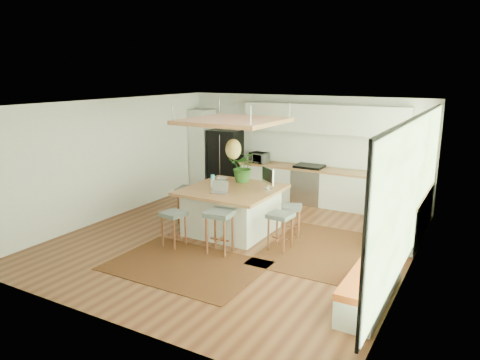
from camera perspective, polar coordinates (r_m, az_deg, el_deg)
The scene contains 33 objects.
floor at distance 9.12m, azimuth -0.45°, elevation -7.52°, with size 7.00×7.00×0.00m, color #512717.
ceiling at distance 8.54m, azimuth -0.49°, elevation 9.66°, with size 7.00×7.00×0.00m, color white.
wall_back at distance 11.84m, azimuth 8.03°, elevation 4.00°, with size 6.50×6.50×0.00m, color silver.
wall_front at distance 6.07m, azimuth -17.27°, elevation -5.56°, with size 6.50×6.50×0.00m, color silver.
wall_left at distance 10.70m, azimuth -15.75°, elevation 2.63°, with size 7.00×7.00×0.00m, color silver.
wall_right at distance 7.69m, azimuth 21.02°, elevation -1.87°, with size 7.00×7.00×0.00m, color silver.
window_wall at distance 7.68m, azimuth 20.83°, elevation -1.49°, with size 0.10×6.20×2.60m, color black, non-canonical shape.
pantry at distance 12.96m, azimuth -4.77°, elevation 3.89°, with size 0.55×0.60×2.25m, color silver.
back_counter_base at distance 11.54m, azimuth 9.83°, elevation -0.92°, with size 4.20×0.60×0.88m, color silver.
back_counter_top at distance 11.44m, azimuth 9.92°, elevation 1.31°, with size 4.24×0.64×0.05m, color brown.
backsplash at distance 11.64m, azimuth 10.51°, elevation 3.74°, with size 4.20×0.02×0.80m, color white.
upper_cabinets at distance 11.38m, azimuth 10.42°, elevation 7.60°, with size 4.20×0.34×0.70m, color silver.
range at distance 11.61m, azimuth 8.69°, elevation -0.49°, with size 0.76×0.62×1.00m, color #A5A5AA, non-canonical shape.
right_counter_base at distance 9.89m, azimuth 20.56°, elevation -4.04°, with size 0.60×2.50×0.88m, color silver.
right_counter_top at distance 9.77m, azimuth 20.78°, elevation -1.46°, with size 0.64×2.54×0.05m, color brown.
window_bench at distance 7.00m, azimuth 16.21°, elevation -12.62°, with size 0.52×2.00×0.50m, color silver, non-canonical shape.
ceiling_panel at distance 9.10m, azimuth -0.86°, elevation 5.77°, with size 1.86×1.86×0.80m, color brown, non-canonical shape.
rug_near at distance 8.01m, azimuth -6.97°, elevation -10.67°, with size 2.60×1.80×0.01m, color black.
rug_right at distance 8.77m, azimuth 9.76°, elevation -8.59°, with size 1.80×2.60×0.01m, color black.
fridge at distance 12.60m, azimuth -1.80°, elevation 2.73°, with size 0.86×0.67×1.73m, color black, non-canonical shape.
island at distance 9.44m, azimuth -1.02°, elevation -3.81°, with size 1.85×1.85×0.93m, color brown, non-canonical shape.
stool_near_left at distance 8.76m, azimuth -8.35°, elevation -6.09°, with size 0.41×0.41×0.69m, color #4B5153, non-canonical shape.
stool_near_right at distance 8.39m, azimuth -2.58°, elevation -6.85°, with size 0.47×0.47×0.80m, color #4B5153, non-canonical shape.
stool_right_front at distance 8.54m, azimuth 5.10°, elevation -6.52°, with size 0.42×0.42×0.71m, color #4B5153, non-canonical shape.
stool_right_back at distance 9.26m, azimuth 6.52°, elevation -4.95°, with size 0.38×0.38×0.65m, color #4B5153, non-canonical shape.
stool_left_side at distance 10.13m, azimuth -6.46°, elevation -3.34°, with size 0.47×0.47×0.79m, color #4B5153, non-canonical shape.
laptop at distance 8.95m, azimuth -2.72°, elevation -0.90°, with size 0.33×0.35×0.25m, color #A5A5AA, non-canonical shape.
monitor at distance 9.22m, azimuth 3.54°, elevation 0.42°, with size 0.50×0.18×0.46m, color #A5A5AA, non-canonical shape.
microwave at distance 12.01m, azimuth 2.44°, elevation 2.99°, with size 0.48×0.27×0.33m, color #A5A5AA.
island_plant at distance 9.81m, azimuth 0.47°, elevation 1.26°, with size 0.61×0.68×0.53m, color #1E4C19.
island_bowl at distance 10.00m, azimuth -2.31°, elevation 0.10°, with size 0.24×0.24×0.06m, color silver.
island_bottle_0 at distance 9.65m, azimuth -3.54°, elevation 0.01°, with size 0.07×0.07×0.19m, color teal.
island_bottle_1 at distance 9.37m, azimuth -3.60°, elevation -0.41°, with size 0.07×0.07×0.19m, color silver.
Camera 1 is at (4.25, -7.38, 3.26)m, focal length 33.78 mm.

